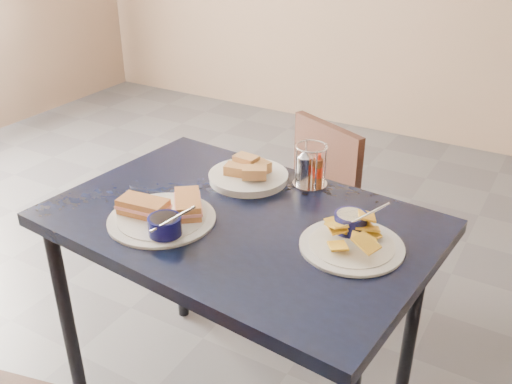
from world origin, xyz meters
The scene contains 7 objects.
ground centered at (0.00, 0.00, 0.00)m, with size 6.00×6.00×0.00m, color #4C4B50.
dining_table centered at (-0.07, -0.20, 0.67)m, with size 1.13×0.81×0.75m.
chair_far centered at (-0.19, 0.47, 0.44)m, with size 0.48×0.48×0.77m.
sandwich_plate centered at (-0.24, -0.33, 0.77)m, with size 0.32×0.30×0.12m.
plantain_plate centered at (0.26, -0.16, 0.77)m, with size 0.27×0.27×0.12m.
bread_basket centered at (-0.17, 0.01, 0.77)m, with size 0.25×0.25×0.07m.
condiment_caddy centered at (0.01, 0.09, 0.81)m, with size 0.11×0.11×0.14m.
Camera 1 is at (0.68, -1.39, 1.57)m, focal length 40.00 mm.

